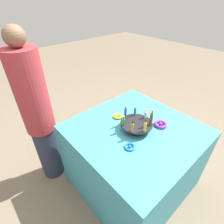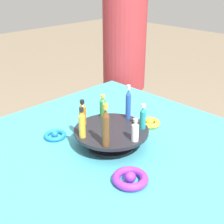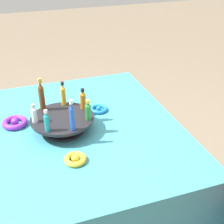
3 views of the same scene
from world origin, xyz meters
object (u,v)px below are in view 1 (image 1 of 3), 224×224
at_px(bottle_amber, 132,127).
at_px(ribbon_bow_blue, 130,147).
at_px(bottle_gold, 145,126).
at_px(bottle_clear, 146,114).
at_px(ribbon_bow_gold, 118,116).
at_px(ribbon_bow_purple, 161,124).
at_px(bottle_blue, 125,112).
at_px(bottle_brown, 151,118).
at_px(display_stand, 136,125).
at_px(bottle_green, 124,121).
at_px(bottle_teal, 135,111).
at_px(person_figure, 39,117).

distance_m(bottle_amber, ribbon_bow_blue, 0.16).
height_order(bottle_gold, ribbon_bow_blue, bottle_gold).
bearing_deg(bottle_clear, ribbon_bow_gold, 116.43).
distance_m(bottle_gold, ribbon_bow_purple, 0.26).
relative_size(bottle_blue, bottle_amber, 1.40).
xyz_separation_m(bottle_brown, ribbon_bow_purple, (0.13, -0.02, -0.13)).
bearing_deg(display_stand, bottle_gold, -105.16).
xyz_separation_m(display_stand, ribbon_bow_purple, (0.20, -0.12, -0.03)).
xyz_separation_m(display_stand, ribbon_bow_blue, (-0.20, -0.12, -0.03)).
relative_size(bottle_green, bottle_brown, 0.60).
xyz_separation_m(bottle_blue, bottle_gold, (-0.01, -0.23, -0.01)).
bearing_deg(ribbon_bow_purple, bottle_amber, 167.43).
height_order(bottle_green, bottle_clear, bottle_green).
distance_m(bottle_blue, bottle_green, 0.10).
bearing_deg(ribbon_bow_gold, display_stand, -89.79).
bearing_deg(bottle_teal, bottle_clear, -66.59).
relative_size(bottle_teal, person_figure, 0.06).
bearing_deg(ribbon_bow_blue, bottle_blue, 52.30).
distance_m(bottle_blue, person_figure, 0.80).
height_order(bottle_gold, ribbon_bow_gold, bottle_gold).
bearing_deg(ribbon_bow_blue, ribbon_bow_gold, 60.21).
bearing_deg(bottle_blue, bottle_green, -143.74).
height_order(bottle_clear, person_figure, person_figure).
xyz_separation_m(bottle_green, ribbon_bow_gold, (0.10, 0.18, -0.10)).
height_order(bottle_amber, ribbon_bow_purple, bottle_amber).
bearing_deg(bottle_blue, person_figure, 134.28).
height_order(display_stand, bottle_green, bottle_green).
distance_m(bottle_clear, ribbon_bow_gold, 0.28).
distance_m(ribbon_bow_blue, ribbon_bow_gold, 0.40).
relative_size(bottle_blue, ribbon_bow_gold, 1.58).
bearing_deg(ribbon_bow_gold, bottle_brown, -77.89).
bearing_deg(bottle_amber, bottle_green, 87.69).
distance_m(bottle_brown, ribbon_bow_blue, 0.30).
xyz_separation_m(bottle_teal, person_figure, (-0.66, 0.60, -0.07)).
relative_size(bottle_gold, bottle_brown, 0.74).
distance_m(display_stand, ribbon_bow_gold, 0.23).
distance_m(bottle_blue, bottle_amber, 0.18).
bearing_deg(bottle_teal, bottle_gold, -118.02).
bearing_deg(bottle_blue, bottle_gold, -92.31).
bearing_deg(person_figure, bottle_gold, -5.68).
bearing_deg(person_figure, bottle_brown, -0.45).
distance_m(bottle_blue, bottle_gold, 0.23).
bearing_deg(bottle_amber, bottle_clear, 10.55).
xyz_separation_m(bottle_amber, ribbon_bow_blue, (-0.09, -0.07, -0.10)).
xyz_separation_m(bottle_blue, bottle_brown, (0.09, -0.21, 0.01)).
height_order(bottle_amber, bottle_brown, bottle_brown).
relative_size(bottle_clear, ribbon_bow_blue, 0.96).
height_order(bottle_teal, ribbon_bow_gold, bottle_teal).
bearing_deg(bottle_blue, ribbon_bow_purple, -45.94).
bearing_deg(ribbon_bow_blue, person_figure, 115.24).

